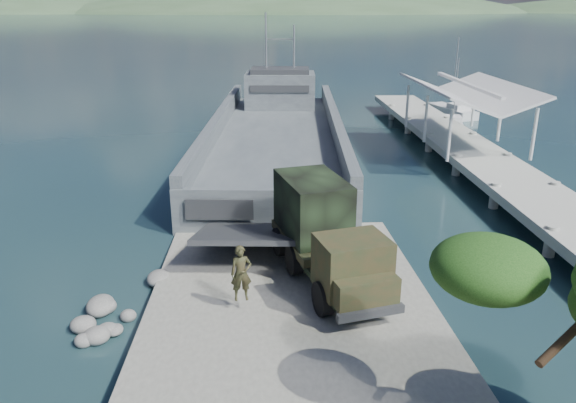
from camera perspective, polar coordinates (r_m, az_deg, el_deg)
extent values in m
plane|color=#1A323E|center=(20.32, 0.28, -11.08)|extent=(1400.00, 1400.00, 0.00)
cube|color=slate|center=(19.34, 0.46, -11.95)|extent=(10.00, 18.00, 0.50)
cube|color=#A5A69C|center=(39.25, 18.07, 4.85)|extent=(4.00, 44.00, 0.50)
cube|color=#40474C|center=(40.33, -1.15, 5.39)|extent=(10.77, 30.02, 2.46)
cube|color=#40474C|center=(40.27, -7.11, 7.88)|extent=(2.52, 29.48, 1.28)
cube|color=#40474C|center=(40.00, 4.81, 7.88)|extent=(2.52, 29.48, 1.28)
cube|color=#40474C|center=(26.19, -2.17, -1.39)|extent=(8.86, 0.97, 2.56)
cube|color=#40474C|center=(49.45, -0.80, 11.25)|extent=(6.15, 4.31, 2.95)
cube|color=#292B2E|center=(49.23, -0.81, 13.17)|extent=(5.11, 3.46, 0.39)
cylinder|color=#9B9DA1|center=(49.07, -2.26, 15.79)|extent=(0.16, 0.16, 4.92)
cylinder|color=#9B9DA1|center=(49.04, 0.61, 15.23)|extent=(0.16, 0.16, 3.93)
cylinder|color=black|center=(18.92, 3.58, -9.81)|extent=(0.69, 1.24, 1.18)
cylinder|color=black|center=(19.69, 9.33, -8.80)|extent=(0.69, 1.24, 1.18)
cylinder|color=black|center=(21.50, 0.63, -5.96)|extent=(0.69, 1.24, 1.18)
cylinder|color=black|center=(22.18, 5.79, -5.23)|extent=(0.69, 1.24, 1.18)
cylinder|color=black|center=(23.07, -0.77, -4.10)|extent=(0.69, 1.24, 1.18)
cylinder|color=black|center=(23.70, 4.07, -3.48)|extent=(0.69, 1.24, 1.18)
cube|color=#1E2E1A|center=(21.30, 3.78, -5.86)|extent=(3.66, 7.17, 0.23)
cube|color=#23311B|center=(18.86, 6.53, -6.29)|extent=(2.65, 2.32, 1.81)
cube|color=#23311B|center=(18.19, 7.87, -8.99)|extent=(2.22, 1.31, 0.91)
cube|color=#23311B|center=(22.25, 2.62, -3.78)|extent=(3.24, 4.61, 0.32)
cube|color=#1E2E1A|center=(21.92, 2.51, -0.45)|extent=(2.97, 3.88, 2.27)
cube|color=#292B2E|center=(18.10, 8.40, -11.14)|extent=(2.25, 0.79, 0.27)
imported|color=#23311B|center=(19.05, -4.75, -8.33)|extent=(0.76, 0.55, 1.94)
cube|color=silver|center=(51.79, 16.37, 7.56)|extent=(2.71, 5.19, 0.82)
cube|color=silver|center=(50.80, 16.49, 7.95)|extent=(1.60, 1.73, 0.54)
cylinder|color=#9B9DA1|center=(51.29, 16.69, 10.78)|extent=(0.09, 0.09, 5.44)
cube|color=silver|center=(57.10, 16.28, 8.70)|extent=(3.34, 6.40, 1.01)
cube|color=silver|center=(56.08, 16.98, 9.14)|extent=(1.98, 2.14, 0.67)
cylinder|color=#9B9DA1|center=(56.57, 16.63, 12.30)|extent=(0.11, 0.11, 6.71)
ellipsoid|color=#12360E|center=(13.04, 19.65, -6.38)|extent=(2.46, 2.46, 1.41)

